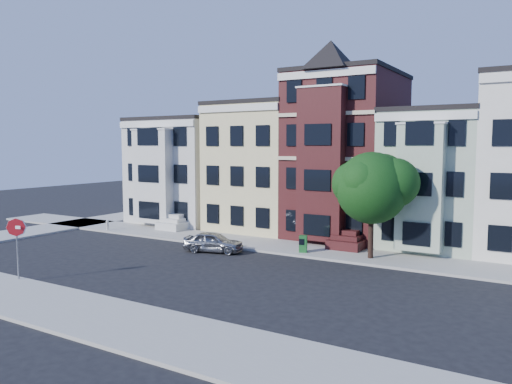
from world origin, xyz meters
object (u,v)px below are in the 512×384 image
Objects in this scene: street_tree at (372,193)px; newspaper_box at (303,244)px; stop_sign at (17,245)px; parked_car at (213,242)px; fire_hydrant at (107,226)px.

newspaper_box is at bearing -171.61° from street_tree.
newspaper_box is 16.34m from stop_sign.
street_tree reaches higher than parked_car.
street_tree reaches higher than fire_hydrant.
newspaper_box is 17.02m from fire_hydrant.
street_tree is 5.42m from newspaper_box.
street_tree is 7.34× the size of newspaper_box.
fire_hydrant is (-21.19, -1.17, -3.61)m from street_tree.
newspaper_box is 0.30× the size of stop_sign.
parked_car is at bearing -162.82° from street_tree.
parked_car is 3.62× the size of newspaper_box.
fire_hydrant is at bearing 162.93° from newspaper_box.
stop_sign is (-4.27, -10.87, 1.25)m from parked_car.
fire_hydrant is (-11.71, 1.77, -0.19)m from parked_car.
fire_hydrant is 14.73m from stop_sign.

